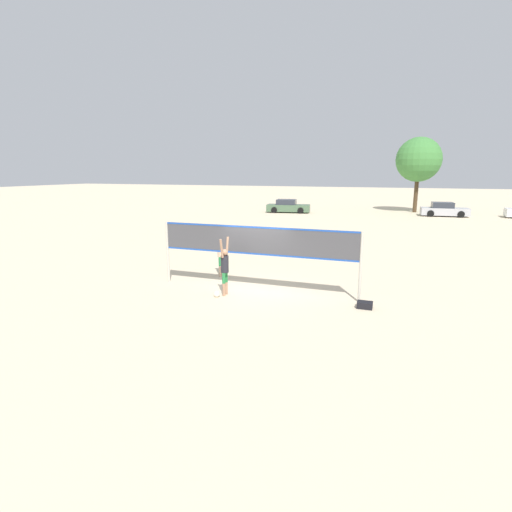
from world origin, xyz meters
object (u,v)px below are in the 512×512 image
Objects in this scene: player_blocker at (221,251)px; tree_left_cluster at (419,160)px; player_spiker at (225,265)px; gear_bag at (365,305)px; parked_car_far at (288,207)px; volleyball_net at (256,244)px; volleyball at (217,294)px; parked_car_mid at (444,210)px.

tree_left_cluster reaches higher than player_blocker.
player_spiker reaches higher than gear_bag.
parked_car_far is 14.64m from tree_left_cluster.
gear_bag is (4.88, 0.27, -0.99)m from player_spiker.
tree_left_cluster is at bearing 79.25° from volleyball_net.
volleyball_net is 1.40m from player_spiker.
player_blocker is at bearing 27.82° from player_spiker.
gear_bag is at bearing -77.60° from parked_car_far.
player_blocker is at bearing -104.96° from tree_left_cluster.
volleyball_net is at bearing 47.65° from volleyball.
volleyball is at bearing -173.51° from gear_bag.
player_spiker is 1.05m from volleyball.
tree_left_cluster is (2.29, 33.76, 5.44)m from gear_bag.
volleyball_net reaches higher than parked_car_mid.
tree_left_cluster is (6.30, 33.17, 3.78)m from volleyball_net.
volleyball is 32.64m from parked_car_mid.
volleyball is 0.46× the size of gear_bag.
tree_left_cluster is at bearing 77.90° from volleyball.
parked_car_far is (-5.51, 29.39, 0.51)m from volleyball.
player_blocker reaches higher than gear_bag.
parked_car_far reaches higher than parked_car_mid.
parked_car_mid is at bearing -17.63° from player_spiker.
gear_bag is (4.01, -0.59, -1.66)m from volleyball_net.
parked_car_far is at bearing -177.19° from parked_car_mid.
parked_car_mid is at bearing 80.88° from gear_bag.
volleyball is 29.91m from parked_car_far.
volleyball is 0.05× the size of parked_car_mid.
parked_car_far is (-15.48, -1.68, 0.01)m from parked_car_mid.
parked_car_far is 0.60× the size of tree_left_cluster.
volleyball is 0.05× the size of parked_car_far.
parked_car_far is at bearing 103.12° from volleyball_net.
player_blocker is at bearing -88.34° from parked_car_far.
player_blocker is at bearing 111.77° from volleyball.
player_spiker is 0.27× the size of tree_left_cluster.
parked_car_far is (-5.70, 29.09, -0.48)m from player_spiker.
parked_car_far is (-10.58, 28.82, 0.52)m from gear_bag.
volleyball_net reaches higher than volleyball.
parked_car_mid is 6.46m from tree_left_cluster.
player_spiker is 0.47× the size of parked_car_mid.
volleyball_net is 29.00m from parked_car_far.
parked_car_far reaches higher than gear_bag.
volleyball_net reaches higher than player_blocker.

